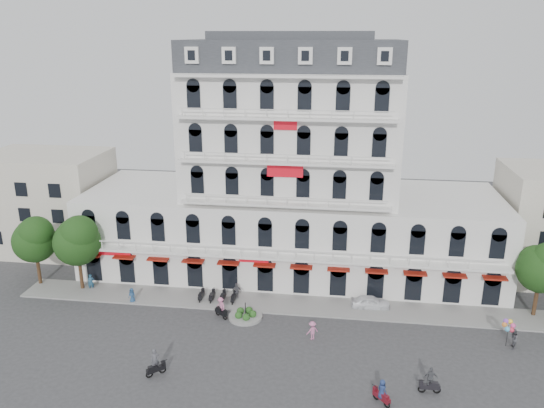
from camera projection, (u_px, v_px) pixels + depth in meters
The scene contains 19 objects.
ground at pixel (268, 357), 43.88m from camera, with size 120.00×120.00×0.00m, color #38383A.
sidewalk at pixel (281, 304), 52.35m from camera, with size 53.00×4.00×0.16m, color gray.
main_building at pixel (291, 184), 57.84m from camera, with size 45.00×15.00×25.80m.
flank_building_west at pixel (48, 202), 64.78m from camera, with size 14.00×10.00×12.00m, color beige.
traffic_island at pixel (245, 315), 49.85m from camera, with size 3.20×3.20×1.60m.
parked_scooter_row at pixel (218, 301), 53.00m from camera, with size 4.40×1.80×1.10m, color black, non-canonical shape.
tree_west_outer at pixel (34, 238), 55.00m from camera, with size 4.50×4.48×7.76m.
tree_west_inner at pixel (77, 239), 53.78m from camera, with size 4.76×4.76×8.25m.
tree_east_inner at pixel (542, 266), 48.64m from camera, with size 4.40×4.37×7.57m.
parked_car at pixel (371, 302), 51.54m from camera, with size 1.51×3.75×1.28m, color white.
rider_west at pixel (155, 363), 41.20m from camera, with size 1.36×1.25×2.32m.
rider_east at pixel (382, 392), 38.05m from camera, with size 1.27×1.35×1.99m.
rider_northeast at pixel (430, 380), 39.15m from camera, with size 1.70×0.47×2.19m.
rider_center at pixel (221, 307), 49.68m from camera, with size 1.38×1.23×2.09m.
pedestrian_left at pixel (132, 296), 52.54m from camera, with size 0.76×0.50×1.56m, color navy.
pedestrian_mid at pixel (237, 291), 53.16m from camera, with size 1.03×0.43×1.77m, color #515158.
pedestrian_right at pixel (312, 330), 46.19m from camera, with size 1.11×0.64×1.72m, color #CC6C9D.
pedestrian_far at pixel (91, 282), 55.15m from camera, with size 0.64×0.42×1.76m, color navy.
balloon_vendor at pixel (512, 335), 44.82m from camera, with size 1.37×1.31×2.45m.
Camera 1 is at (5.44, -37.55, 25.44)m, focal length 35.00 mm.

